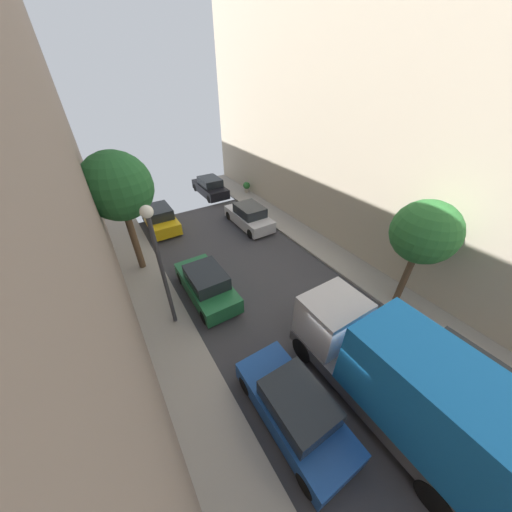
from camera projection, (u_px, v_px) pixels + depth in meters
name	position (u px, v px, depth m)	size (l,w,h in m)	color
ground	(344.00, 369.00, 9.74)	(32.00, 32.00, 0.00)	#38383D
sidewalk_left	(224.00, 454.00, 7.53)	(2.00, 44.00, 0.15)	gray
sidewalk_right	(421.00, 314.00, 11.87)	(2.00, 44.00, 0.15)	gray
parked_car_left_2	(295.00, 408.00, 7.94)	(1.78, 4.20, 1.57)	#194799
parked_car_left_3	(207.00, 284.00, 12.53)	(1.78, 4.20, 1.57)	#1E6638
parked_car_left_4	(160.00, 218.00, 18.12)	(1.78, 4.20, 1.57)	gold
parked_car_right_0	(453.00, 370.00, 8.95)	(1.78, 4.20, 1.57)	white
parked_car_right_1	(249.00, 216.00, 18.32)	(1.78, 4.20, 1.57)	silver
parked_car_right_2	(210.00, 187.00, 22.91)	(1.78, 4.20, 1.57)	black
delivery_truck	(396.00, 377.00, 7.64)	(2.26, 6.60, 3.38)	#4C4C51
street_tree_0	(118.00, 187.00, 11.95)	(3.18, 3.18, 6.20)	brown
street_tree_1	(425.00, 233.00, 10.31)	(2.58, 2.58, 5.03)	brown
potted_plant_1	(247.00, 186.00, 23.16)	(0.61, 0.61, 0.91)	#B2A899
lamp_post	(158.00, 253.00, 9.38)	(0.44, 0.44, 5.45)	#333338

